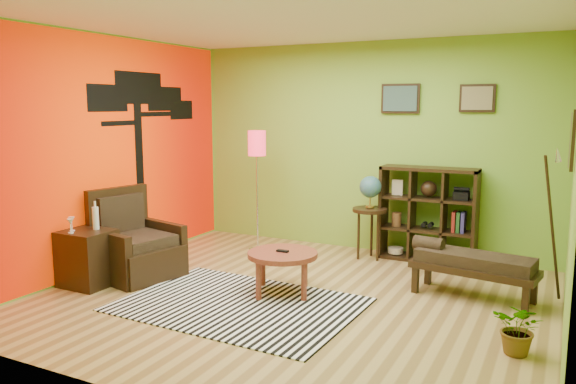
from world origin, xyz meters
The scene contains 11 objects.
ground centered at (0.00, 0.00, 0.00)m, with size 5.00×5.00×0.00m, color tan.
room_shell centered at (-0.09, 0.01, 1.80)m, with size 5.04×4.54×2.82m.
zebra_rug centered at (-0.39, -0.42, 0.01)m, with size 2.30×1.63×0.01m, color white.
coffee_table centered at (-0.16, 0.08, 0.39)m, with size 0.73×0.73×0.47m.
armchair centered at (-1.98, -0.13, 0.31)m, with size 1.00×0.99×1.01m.
side_cabinet centered at (-2.20, -0.64, 0.31)m, with size 0.52×0.47×0.93m.
floor_lamp centered at (-1.26, 1.48, 1.32)m, with size 0.25×0.25×1.63m.
globe_table centered at (0.21, 1.79, 0.82)m, with size 0.44×0.44×1.08m.
cube_shelf centered at (0.91, 2.03, 0.60)m, with size 1.20×0.35×1.20m.
bench centered at (1.62, 0.84, 0.37)m, with size 1.30×0.63×0.58m.
potted_plant centered at (2.19, -0.37, 0.17)m, with size 0.39×0.43×0.34m, color #26661E.
Camera 1 is at (2.45, -4.97, 1.97)m, focal length 35.00 mm.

